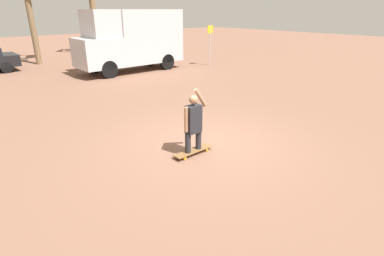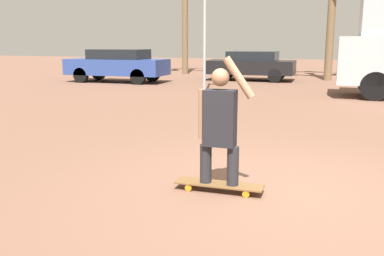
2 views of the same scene
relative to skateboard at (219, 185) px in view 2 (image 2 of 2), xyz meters
The scene contains 5 objects.
ground_plane 0.70m from the skateboard, 20.77° to the left, with size 80.00×80.00×0.00m, color brown.
skateboard is the anchor object (origin of this frame).
person_skateboarder 0.77m from the skateboard, behind, with size 0.66×0.22×1.51m.
parked_car_black 15.19m from the skateboard, 99.06° to the left, with size 3.98×1.89×1.33m.
parked_car_blue 14.61m from the skateboard, 122.49° to the left, with size 4.42×1.73×1.43m.
Camera 2 is at (0.56, -4.97, 1.76)m, focal length 40.00 mm.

